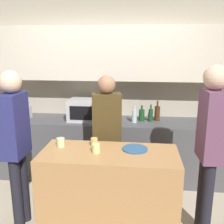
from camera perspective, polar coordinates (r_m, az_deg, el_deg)
name	(u,v)px	position (r m, az deg, el deg)	size (l,w,h in m)	color
back_wall	(106,73)	(3.94, -1.22, 8.50)	(6.40, 0.40, 2.70)	#B2A893
back_counter	(104,149)	(3.94, -1.65, -7.97)	(3.60, 0.62, 0.88)	#4C4C51
kitchen_island	(109,193)	(2.83, -0.58, -17.18)	(1.37, 0.60, 0.90)	#B27F4C
microwave	(87,110)	(3.80, -5.44, 0.46)	(0.52, 0.39, 0.30)	#B7BABC
toaster	(22,112)	(4.13, -19.10, 0.00)	(0.26, 0.16, 0.18)	silver
potted_plant	(219,110)	(3.86, 22.25, 0.41)	(0.14, 0.14, 0.39)	#333D4C
bottle_0	(134,116)	(3.69, 4.89, -0.85)	(0.07, 0.07, 0.25)	silver
bottle_1	(142,115)	(3.78, 6.48, -0.63)	(0.08, 0.08, 0.22)	#194723
bottle_2	(151,115)	(3.76, 8.42, -0.65)	(0.06, 0.06, 0.25)	#194723
bottle_3	(157,113)	(3.82, 9.81, -0.23)	(0.08, 0.08, 0.29)	#472814
plate_on_island	(135,149)	(2.70, 5.00, -7.99)	(0.26, 0.26, 0.01)	#2D5684
cup_0	(94,142)	(2.77, -3.90, -6.55)	(0.07, 0.07, 0.09)	#DFB965
cup_1	(96,148)	(2.61, -3.47, -7.89)	(0.08, 0.08, 0.09)	#D6E78F
cup_2	(61,142)	(2.81, -11.11, -6.50)	(0.09, 0.09, 0.09)	#C3E39F
person_left	(107,130)	(3.15, -1.15, -3.94)	(0.37, 0.25, 1.60)	black
person_center	(15,138)	(2.86, -20.32, -5.27)	(0.22, 0.34, 1.70)	black
person_right	(210,139)	(2.68, 20.60, -5.51)	(0.23, 0.35, 1.77)	black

